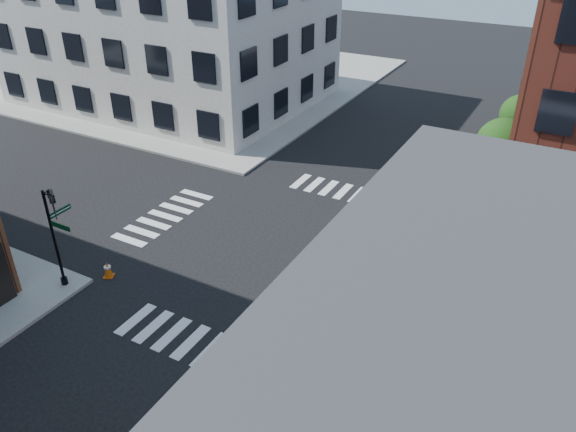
# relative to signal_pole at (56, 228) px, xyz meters

# --- Properties ---
(ground) EXTENTS (120.00, 120.00, 0.00)m
(ground) POSITION_rel_signal_pole_xyz_m (6.72, 6.68, -2.86)
(ground) COLOR black
(ground) RESTS_ON ground
(sidewalk_nw) EXTENTS (30.00, 30.00, 0.15)m
(sidewalk_nw) POSITION_rel_signal_pole_xyz_m (-14.28, 27.68, -2.78)
(sidewalk_nw) COLOR gray
(sidewalk_nw) RESTS_ON ground
(building_nw) EXTENTS (22.00, 16.00, 11.00)m
(building_nw) POSITION_rel_signal_pole_xyz_m (-12.28, 22.68, 2.64)
(building_nw) COLOR #B8B5A8
(building_nw) RESTS_ON ground
(tree_near) EXTENTS (2.69, 2.69, 4.49)m
(tree_near) POSITION_rel_signal_pole_xyz_m (14.28, 16.65, 0.30)
(tree_near) COLOR black
(tree_near) RESTS_ON ground
(tree_far) EXTENTS (2.43, 2.43, 4.07)m
(tree_far) POSITION_rel_signal_pole_xyz_m (14.28, 22.65, 0.02)
(tree_far) COLOR black
(tree_far) RESTS_ON ground
(signal_pole) EXTENTS (1.29, 1.24, 4.60)m
(signal_pole) POSITION_rel_signal_pole_xyz_m (0.00, 0.00, 0.00)
(signal_pole) COLOR black
(signal_pole) RESTS_ON ground
(box_truck) EXTENTS (7.44, 3.15, 3.28)m
(box_truck) POSITION_rel_signal_pole_xyz_m (15.74, 4.94, -1.15)
(box_truck) COLOR silver
(box_truck) RESTS_ON ground
(traffic_cone) EXTENTS (0.54, 0.54, 0.76)m
(traffic_cone) POSITION_rel_signal_pole_xyz_m (1.02, 1.30, -2.49)
(traffic_cone) COLOR #D35209
(traffic_cone) RESTS_ON ground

